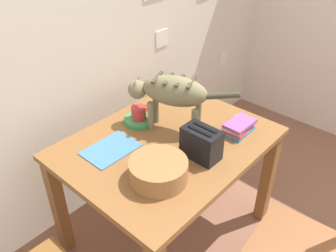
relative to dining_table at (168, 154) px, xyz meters
The scene contains 10 objects.
wall_rear 0.89m from the dining_table, 90.04° to the left, with size 4.41×0.11×2.50m.
dining_table is the anchor object (origin of this frame).
cat 0.36m from the dining_table, 34.75° to the left, with size 0.30×0.60×0.34m.
saucer_bowl 0.28m from the dining_table, 84.39° to the left, with size 0.18×0.18×0.03m, color #3A954D.
coffee_mug 0.31m from the dining_table, 83.69° to the left, with size 0.13×0.09×0.08m.
magazine 0.34m from the dining_table, 146.68° to the left, with size 0.29×0.21×0.01m, color #447EC1.
book_stack 0.44m from the dining_table, 35.89° to the right, with size 0.20×0.14×0.07m.
wicker_basket 0.35m from the dining_table, 146.29° to the right, with size 0.29×0.29×0.11m.
toaster 0.29m from the dining_table, 86.96° to the right, with size 0.12×0.20×0.18m.
wooden_chair_near 0.87m from the dining_table, 83.50° to the right, with size 0.46×0.46×0.92m.
Camera 1 is at (-1.18, 0.49, 1.91)m, focal length 37.26 mm.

